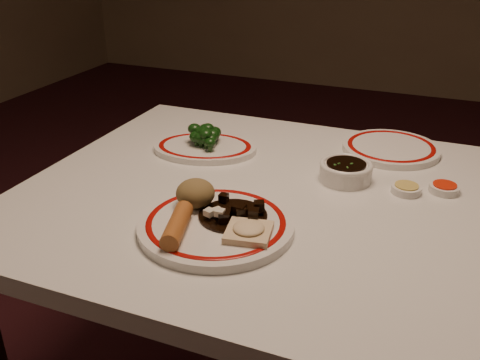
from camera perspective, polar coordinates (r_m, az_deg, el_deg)
name	(u,v)px	position (r m, az deg, el deg)	size (l,w,h in m)	color
dining_table	(299,235)	(1.18, 6.36, -5.89)	(1.20, 0.90, 0.75)	silver
main_plate	(216,225)	(1.01, -2.57, -4.78)	(0.30, 0.30, 0.02)	silver
rice_mound	(195,193)	(1.05, -4.77, -1.41)	(0.08, 0.08, 0.06)	olive
spring_roll	(177,225)	(0.96, -6.72, -4.82)	(0.03, 0.03, 0.13)	#B1652B
fried_wonton	(249,231)	(0.96, 0.93, -5.42)	(0.09, 0.09, 0.02)	beige
stirfry_heap	(234,213)	(1.01, -0.60, -3.55)	(0.13, 0.13, 0.03)	black
broccoli_plate	(205,147)	(1.36, -3.77, 3.48)	(0.30, 0.27, 0.02)	silver
broccoli_pile	(205,135)	(1.35, -3.75, 4.81)	(0.09, 0.10, 0.05)	#23471C
soy_bowl	(346,172)	(1.22, 11.20, 0.85)	(0.12, 0.12, 0.04)	silver
sweet_sour_dish	(444,188)	(1.23, 20.96, -0.83)	(0.06, 0.06, 0.02)	silver
mustard_dish	(406,189)	(1.20, 17.31, -0.92)	(0.06, 0.06, 0.02)	silver
far_plate	(391,148)	(1.40, 15.79, 3.29)	(0.24, 0.24, 0.02)	silver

